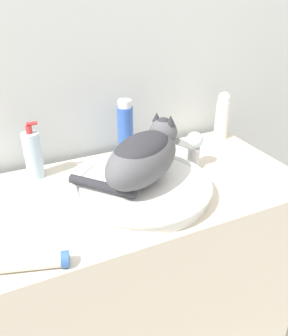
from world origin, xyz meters
TOP-DOWN VIEW (x-y plane):
  - wall_back at (0.00, 0.61)m, footprint 8.00×0.05m
  - vanity_counter at (0.00, 0.28)m, footprint 1.13×0.56m
  - sink_basin at (0.01, 0.22)m, footprint 0.43×0.43m
  - cat at (0.02, 0.23)m, footprint 0.38×0.29m
  - faucet at (0.25, 0.32)m, footprint 0.13×0.08m
  - lotion_bottle_white at (0.50, 0.49)m, footprint 0.05×0.05m
  - soap_pump_bottle at (-0.26, 0.49)m, footprint 0.06×0.06m
  - shampoo_bottle_tall at (0.07, 0.49)m, footprint 0.06×0.06m
  - cream_tube at (-0.35, 0.05)m, footprint 0.17×0.08m

SIDE VIEW (x-z plane):
  - vanity_counter at x=0.00m, z-range 0.00..0.82m
  - cream_tube at x=-0.35m, z-range 0.82..0.86m
  - sink_basin at x=0.01m, z-range 0.82..0.87m
  - faucet at x=0.25m, z-range 0.83..0.97m
  - soap_pump_bottle at x=-0.26m, z-range 0.80..1.00m
  - lotion_bottle_white at x=0.50m, z-range 0.82..1.02m
  - shampoo_bottle_tall at x=0.07m, z-range 0.82..1.04m
  - cat at x=0.02m, z-range 0.87..1.04m
  - wall_back at x=0.00m, z-range 0.00..2.40m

